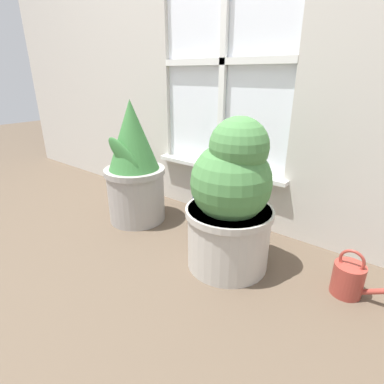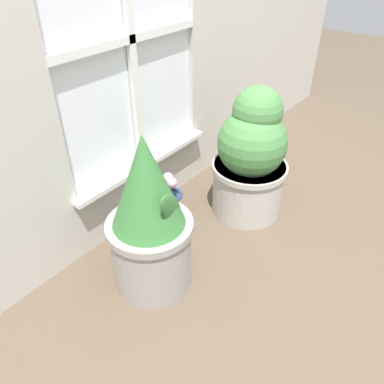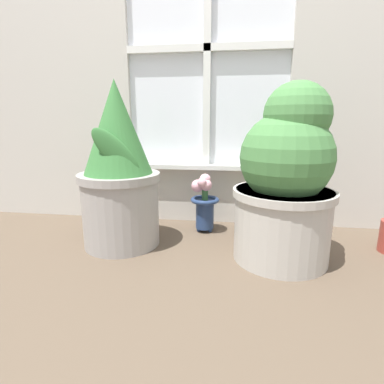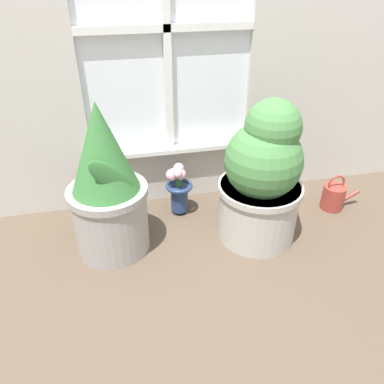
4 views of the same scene
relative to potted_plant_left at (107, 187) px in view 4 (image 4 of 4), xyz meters
name	(u,v)px [view 4 (image 4 of 4)]	position (x,y,z in m)	size (l,w,h in m)	color
ground_plane	(193,261)	(0.34, -0.18, -0.33)	(10.00, 10.00, 0.00)	brown
potted_plant_left	(107,187)	(0.00, 0.00, 0.00)	(0.35, 0.35, 0.72)	#9E9993
potted_plant_right	(262,178)	(0.69, -0.06, -0.01)	(0.39, 0.39, 0.69)	#B7B2A8
flower_vase	(178,187)	(0.35, 0.21, -0.17)	(0.14, 0.14, 0.30)	navy
watering_can	(334,196)	(1.18, 0.07, -0.26)	(0.22, 0.12, 0.21)	#99382D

